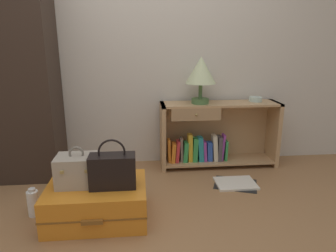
{
  "coord_description": "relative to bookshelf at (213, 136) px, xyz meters",
  "views": [
    {
      "loc": [
        -0.02,
        -1.66,
        1.25
      ],
      "look_at": [
        0.23,
        0.87,
        0.55
      ],
      "focal_mm": 32.52,
      "sensor_mm": 36.0,
      "label": 1
    }
  ],
  "objects": [
    {
      "name": "open_book_on_floor",
      "position": [
        0.1,
        -0.48,
        -0.31
      ],
      "size": [
        0.45,
        0.4,
        0.02
      ],
      "color": "white",
      "rests_on": "ground_plane"
    },
    {
      "name": "table_lamp",
      "position": [
        -0.15,
        -0.03,
        0.66
      ],
      "size": [
        0.3,
        0.3,
        0.45
      ],
      "color": "#4C7542",
      "rests_on": "bookshelf"
    },
    {
      "name": "bowl",
      "position": [
        0.43,
        0.02,
        0.37
      ],
      "size": [
        0.13,
        0.13,
        0.05
      ],
      "primitive_type": "cylinder",
      "color": "silver",
      "rests_on": "bookshelf"
    },
    {
      "name": "ground_plane",
      "position": [
        -0.74,
        -1.28,
        -0.32
      ],
      "size": [
        9.0,
        9.0,
        0.0
      ],
      "primitive_type": "plane",
      "color": "#9E7047"
    },
    {
      "name": "suitcase_large",
      "position": [
        -1.08,
        -0.91,
        -0.19
      ],
      "size": [
        0.71,
        0.54,
        0.26
      ],
      "color": "orange",
      "rests_on": "ground_plane"
    },
    {
      "name": "train_case",
      "position": [
        -1.2,
        -0.89,
        0.05
      ],
      "size": [
        0.29,
        0.23,
        0.29
      ],
      "color": "#A89E8E",
      "rests_on": "suitcase_large"
    },
    {
      "name": "handbag",
      "position": [
        -0.95,
        -0.95,
        0.07
      ],
      "size": [
        0.32,
        0.15,
        0.35
      ],
      "color": "black",
      "rests_on": "suitcase_large"
    },
    {
      "name": "back_wall",
      "position": [
        -0.74,
        0.22,
        0.98
      ],
      "size": [
        6.4,
        0.1,
        2.6
      ],
      "primitive_type": "cube",
      "color": "beige",
      "rests_on": "ground_plane"
    },
    {
      "name": "bookshelf",
      "position": [
        0.0,
        0.0,
        0.0
      ],
      "size": [
        1.2,
        0.32,
        0.67
      ],
      "color": "tan",
      "rests_on": "ground_plane"
    },
    {
      "name": "bottle",
      "position": [
        -1.55,
        -0.83,
        -0.22
      ],
      "size": [
        0.08,
        0.08,
        0.22
      ],
      "color": "white",
      "rests_on": "ground_plane"
    }
  ]
}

